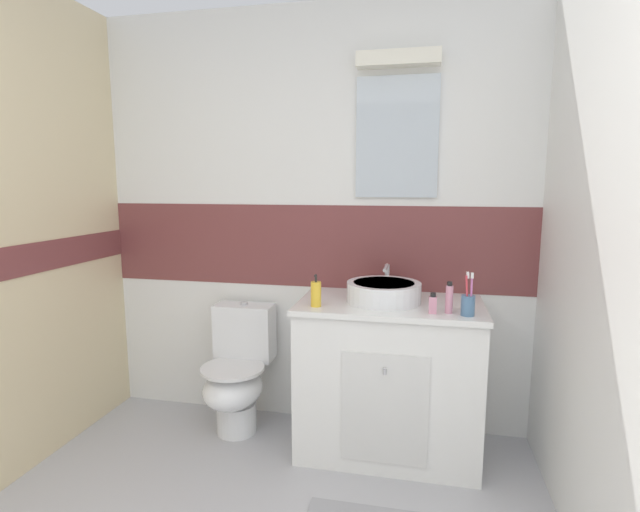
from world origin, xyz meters
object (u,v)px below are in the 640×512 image
at_px(toothbrush_cup, 468,304).
at_px(soap_dispenser, 316,294).
at_px(sink_basin, 384,291).
at_px(perfume_flask_small, 433,304).
at_px(toilet, 238,373).
at_px(toothpaste_tube_upright, 449,298).

height_order(toothbrush_cup, soap_dispenser, toothbrush_cup).
height_order(sink_basin, toothbrush_cup, toothbrush_cup).
height_order(soap_dispenser, perfume_flask_small, soap_dispenser).
distance_m(toilet, perfume_flask_small, 1.26).
height_order(toilet, toothpaste_tube_upright, toothpaste_tube_upright).
xyz_separation_m(sink_basin, toothbrush_cup, (0.42, -0.19, 0.00)).
bearing_deg(toothbrush_cup, sink_basin, 155.67).
distance_m(sink_basin, soap_dispenser, 0.38).
xyz_separation_m(soap_dispenser, toothpaste_tube_upright, (0.66, 0.01, 0.01)).
distance_m(soap_dispenser, perfume_flask_small, 0.59).
xyz_separation_m(toilet, soap_dispenser, (0.53, -0.21, 0.56)).
distance_m(sink_basin, perfume_flask_small, 0.31).
bearing_deg(toilet, toothbrush_cup, -10.19).
bearing_deg(sink_basin, toothbrush_cup, -24.33).
bearing_deg(sink_basin, perfume_flask_small, -36.43).
bearing_deg(sink_basin, toilet, 177.23).
height_order(sink_basin, toilet, sink_basin).
bearing_deg(toilet, perfume_flask_small, -11.55).
height_order(toothbrush_cup, perfume_flask_small, toothbrush_cup).
bearing_deg(soap_dispenser, toothpaste_tube_upright, 0.75).
distance_m(toilet, toothpaste_tube_upright, 1.34).
bearing_deg(sink_basin, toothpaste_tube_upright, -26.26).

